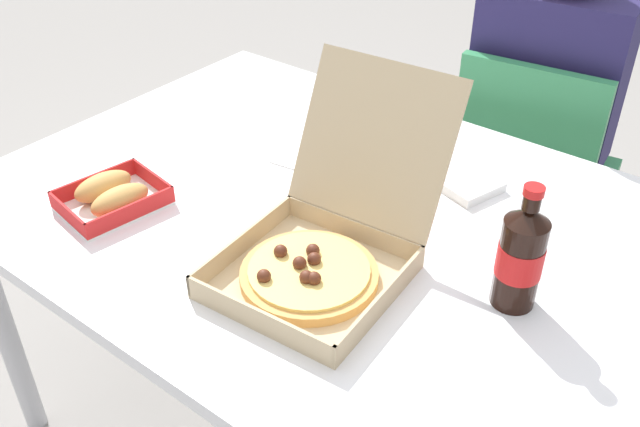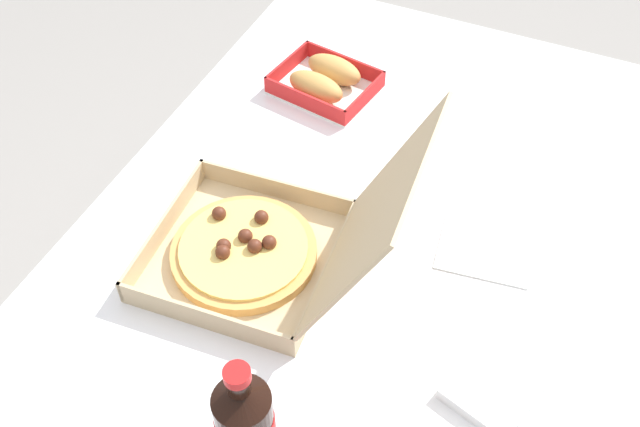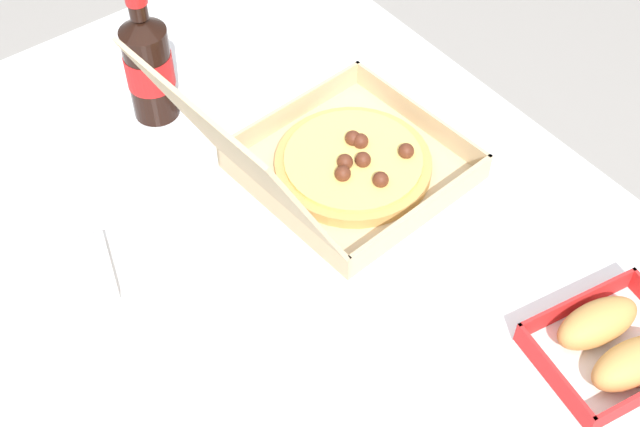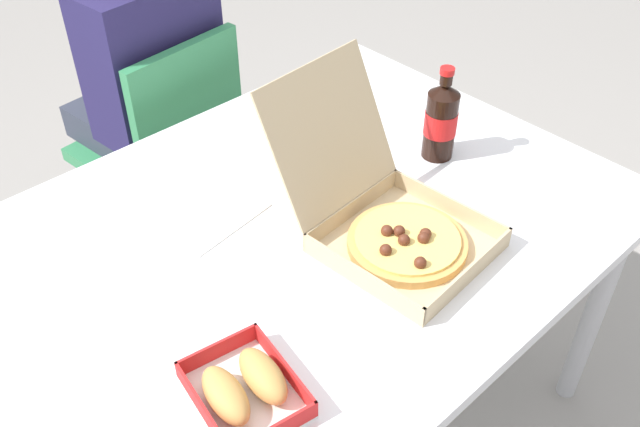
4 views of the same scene
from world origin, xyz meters
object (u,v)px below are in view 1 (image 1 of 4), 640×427
(paper_menu, at_px, (329,159))
(chair, at_px, (528,173))
(bread_side_box, at_px, (112,195))
(napkin_pile, at_px, (468,184))
(cola_bottle, at_px, (520,256))
(pizza_box_open, at_px, (321,249))
(diner_person, at_px, (548,96))

(paper_menu, bearing_deg, chair, 59.73)
(bread_side_box, xyz_separation_m, napkin_pile, (0.52, 0.49, -0.02))
(cola_bottle, bearing_deg, napkin_pile, 130.04)
(chair, height_order, napkin_pile, chair)
(napkin_pile, bearing_deg, chair, 95.75)
(paper_menu, bearing_deg, pizza_box_open, -62.44)
(diner_person, bearing_deg, napkin_pile, -84.19)
(bread_side_box, distance_m, paper_menu, 0.46)
(cola_bottle, height_order, napkin_pile, cola_bottle)
(chair, bearing_deg, napkin_pile, -84.25)
(cola_bottle, bearing_deg, diner_person, 108.73)
(diner_person, relative_size, napkin_pile, 10.46)
(pizza_box_open, relative_size, napkin_pile, 3.95)
(diner_person, relative_size, pizza_box_open, 2.65)
(pizza_box_open, distance_m, paper_menu, 0.38)
(chair, height_order, diner_person, diner_person)
(bread_side_box, bearing_deg, pizza_box_open, 12.12)
(pizza_box_open, xyz_separation_m, cola_bottle, (0.30, 0.13, 0.05))
(chair, bearing_deg, bread_side_box, -115.55)
(bread_side_box, height_order, paper_menu, bread_side_box)
(pizza_box_open, bearing_deg, cola_bottle, 23.31)
(cola_bottle, xyz_separation_m, paper_menu, (-0.51, 0.18, -0.09))
(pizza_box_open, height_order, napkin_pile, pizza_box_open)
(chair, height_order, pizza_box_open, pizza_box_open)
(napkin_pile, bearing_deg, cola_bottle, -49.96)
(chair, bearing_deg, paper_menu, -112.65)
(pizza_box_open, bearing_deg, napkin_pile, 78.97)
(bread_side_box, height_order, napkin_pile, bread_side_box)
(pizza_box_open, height_order, paper_menu, pizza_box_open)
(cola_bottle, bearing_deg, paper_menu, 160.79)
(diner_person, bearing_deg, pizza_box_open, -91.19)
(napkin_pile, bearing_deg, diner_person, 95.81)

